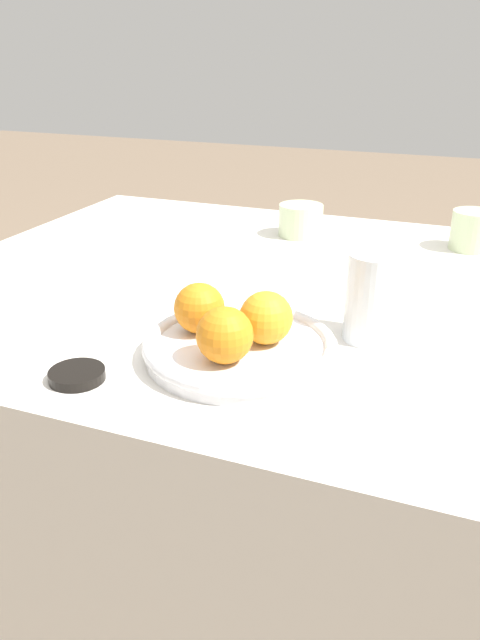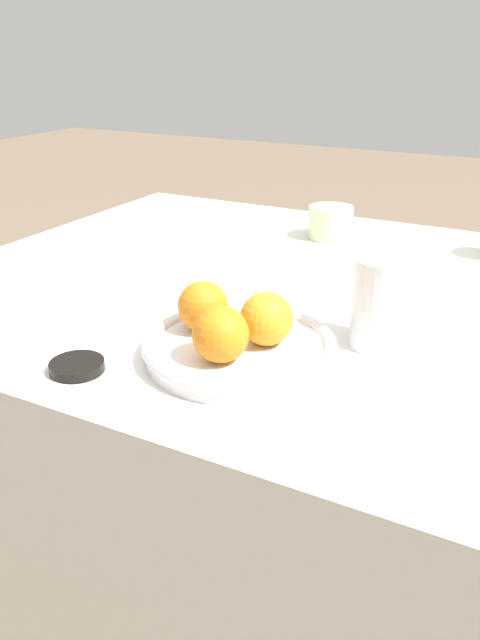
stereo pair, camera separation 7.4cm
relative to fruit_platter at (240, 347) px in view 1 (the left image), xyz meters
The scene contains 10 objects.
ground_plane 0.80m from the fruit_platter, 62.92° to the left, with size 12.00×12.00×0.00m, color #7A6651.
table 0.48m from the fruit_platter, 62.92° to the left, with size 1.48×0.91×0.73m.
fruit_platter is the anchor object (origin of this frame).
orange_0 0.05m from the fruit_platter, 30.48° to the left, with size 0.07×0.07×0.07m.
orange_1 0.07m from the fruit_platter, 166.14° to the left, with size 0.06×0.06×0.06m.
orange_2 0.06m from the fruit_platter, 89.93° to the right, with size 0.07×0.07×0.07m.
water_glass 0.18m from the fruit_platter, 39.09° to the left, with size 0.07×0.07×0.12m.
cup_0 0.54m from the fruit_platter, 98.47° to the left, with size 0.09×0.09×0.06m.
cup_1 0.61m from the fruit_platter, 66.75° to the left, with size 0.08×0.08×0.07m.
soy_dish 0.19m from the fruit_platter, 142.03° to the right, with size 0.06×0.06×0.01m.
Camera 1 is at (0.12, -0.89, 1.09)m, focal length 35.00 mm.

